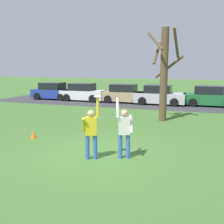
# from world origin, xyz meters

# --- Properties ---
(ground_plane) EXTENTS (120.00, 120.00, 0.00)m
(ground_plane) POSITION_xyz_m (0.00, 0.00, 0.00)
(ground_plane) COLOR #426B2D
(person_catcher) EXTENTS (0.58, 0.49, 2.08)m
(person_catcher) POSITION_xyz_m (-0.02, -0.50, 0.98)
(person_catcher) COLOR #3366B7
(person_catcher) RESTS_ON ground_plane
(person_defender) EXTENTS (0.64, 0.58, 2.04)m
(person_defender) POSITION_xyz_m (0.98, -0.07, 0.98)
(person_defender) COLOR #3366B7
(person_defender) RESTS_ON ground_plane
(frisbee_disc) EXTENTS (0.25, 0.25, 0.02)m
(frisbee_disc) POSITION_xyz_m (0.18, -0.41, 2.09)
(frisbee_disc) COLOR white
(frisbee_disc) RESTS_ON person_catcher
(parked_car_blue) EXTENTS (4.12, 2.08, 1.59)m
(parked_car_blue) POSITION_xyz_m (-9.94, 13.36, 0.73)
(parked_car_blue) COLOR #233893
(parked_car_blue) RESTS_ON ground_plane
(parked_car_white) EXTENTS (4.12, 2.08, 1.59)m
(parked_car_white) POSITION_xyz_m (-6.75, 13.25, 0.73)
(parked_car_white) COLOR white
(parked_car_white) RESTS_ON ground_plane
(parked_car_tan) EXTENTS (4.12, 2.08, 1.59)m
(parked_car_tan) POSITION_xyz_m (-2.83, 13.30, 0.73)
(parked_car_tan) COLOR tan
(parked_car_tan) RESTS_ON ground_plane
(parked_car_silver) EXTENTS (4.12, 2.08, 1.59)m
(parked_car_silver) POSITION_xyz_m (0.20, 13.12, 0.73)
(parked_car_silver) COLOR #BCBCC1
(parked_car_silver) RESTS_ON ground_plane
(parked_car_green) EXTENTS (4.12, 2.08, 1.59)m
(parked_car_green) POSITION_xyz_m (4.11, 13.46, 0.73)
(parked_car_green) COLOR #1E6633
(parked_car_green) RESTS_ON ground_plane
(parking_strip) EXTENTS (26.98, 6.40, 0.01)m
(parking_strip) POSITION_xyz_m (-1.33, 13.28, 0.00)
(parking_strip) COLOR #38383D
(parking_strip) RESTS_ON ground_plane
(bare_tree_tall) EXTENTS (2.00, 2.02, 5.16)m
(bare_tree_tall) POSITION_xyz_m (1.36, 6.59, 2.76)
(bare_tree_tall) COLOR brown
(bare_tree_tall) RESTS_ON ground_plane
(field_cone_orange) EXTENTS (0.26, 0.26, 0.32)m
(field_cone_orange) POSITION_xyz_m (-3.41, 1.03, 0.16)
(field_cone_orange) COLOR orange
(field_cone_orange) RESTS_ON ground_plane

